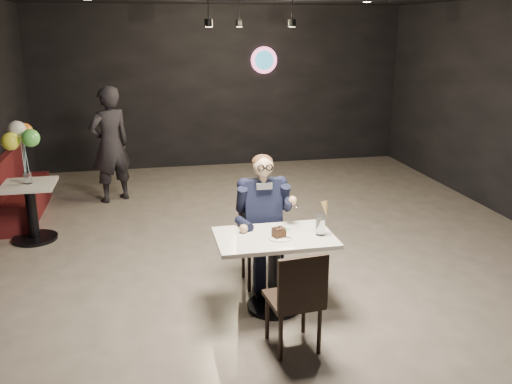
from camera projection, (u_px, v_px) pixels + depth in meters
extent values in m
plane|color=gray|center=(279.00, 254.00, 6.50)|extent=(9.00, 9.00, 0.00)
cube|color=black|center=(247.00, 7.00, 7.52)|extent=(1.40, 1.20, 0.36)
cube|color=silver|center=(274.00, 272.00, 5.16)|extent=(1.10, 0.70, 0.75)
cube|color=black|center=(262.00, 243.00, 5.65)|extent=(0.42, 0.46, 0.92)
cube|color=black|center=(293.00, 297.00, 4.51)|extent=(0.46, 0.50, 0.92)
cube|color=black|center=(262.00, 219.00, 5.57)|extent=(0.60, 0.80, 1.44)
cylinder|color=white|center=(280.00, 238.00, 4.99)|extent=(0.22, 0.22, 0.01)
cube|color=black|center=(279.00, 233.00, 4.99)|extent=(0.13, 0.12, 0.08)
ellipsoid|color=green|center=(288.00, 229.00, 4.96)|extent=(0.06, 0.04, 0.01)
cylinder|color=silver|center=(320.00, 225.00, 5.04)|extent=(0.09, 0.09, 0.19)
cone|color=#DAAC59|center=(325.00, 209.00, 5.01)|extent=(0.09, 0.09, 0.14)
cube|color=#47100F|center=(22.00, 185.00, 7.68)|extent=(0.45, 1.82, 0.91)
cube|color=silver|center=(32.00, 210.00, 6.82)|extent=(0.63, 0.63, 0.79)
cylinder|color=silver|center=(28.00, 178.00, 6.70)|extent=(0.10, 0.10, 0.15)
cube|color=#FAFF35|center=(23.00, 146.00, 6.58)|extent=(0.40, 0.40, 0.66)
imported|color=black|center=(110.00, 145.00, 8.25)|extent=(0.77, 0.70, 1.78)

